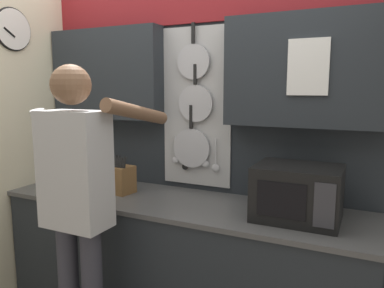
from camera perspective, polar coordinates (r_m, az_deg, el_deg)
base_cabinet_counter at (r=2.67m, az=-2.08°, el=-18.23°), size 2.45×0.66×0.92m
back_wall_unit at (r=2.66m, az=0.87°, el=5.04°), size 3.02×0.22×2.51m
microwave at (r=2.21m, az=15.79°, el=-7.15°), size 0.47×0.37×0.31m
knife_block at (r=2.69m, az=-10.39°, el=-5.33°), size 0.13×0.16×0.28m
utensil_crock at (r=2.99m, az=-17.66°, el=-4.41°), size 0.13×0.13×0.35m
person at (r=2.24m, az=-17.04°, el=-7.03°), size 0.54×0.69×1.79m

